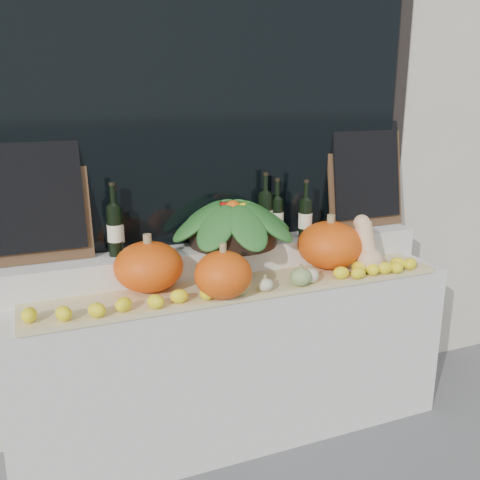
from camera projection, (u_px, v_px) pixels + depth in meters
name	position (u px, v px, depth m)	size (l,w,h in m)	color
storefront_facade	(187.00, 14.00, 3.03)	(7.00, 0.94, 4.50)	beige
display_sill	(235.00, 358.00, 2.88)	(2.30, 0.55, 0.88)	silver
rear_tier	(224.00, 258.00, 2.87)	(2.30, 0.25, 0.16)	silver
straw_bedding	(244.00, 287.00, 2.64)	(2.10, 0.32, 0.03)	tan
pumpkin_left	(149.00, 266.00, 2.53)	(0.33, 0.33, 0.24)	#ED550C
pumpkin_right	(330.00, 245.00, 2.86)	(0.35, 0.35, 0.25)	#ED550C
pumpkin_center	(223.00, 275.00, 2.44)	(0.27, 0.27, 0.22)	#ED550C
butternut_squash	(367.00, 247.00, 2.82)	(0.14, 0.20, 0.29)	#EBBC8A
decorative_gourds	(267.00, 281.00, 2.55)	(0.49, 0.12, 0.14)	#2E671F
lemon_heap	(253.00, 286.00, 2.53)	(2.20, 0.16, 0.06)	yellow
produce_bowl	(233.00, 222.00, 2.82)	(0.71, 0.71, 0.25)	black
wine_bottle_far_left	(115.00, 230.00, 2.62)	(0.08, 0.08, 0.37)	black
wine_bottle_near_left	(116.00, 231.00, 2.64)	(0.08, 0.08, 0.34)	black
wine_bottle_tall	(265.00, 215.00, 2.94)	(0.08, 0.08, 0.36)	black
wine_bottle_near_right	(277.00, 217.00, 2.97)	(0.08, 0.08, 0.33)	black
wine_bottle_far_right	(305.00, 218.00, 2.95)	(0.08, 0.08, 0.32)	black
chalkboard_left	(34.00, 195.00, 2.48)	(0.50, 0.13, 0.61)	#4C331E
chalkboard_right	(366.00, 173.00, 3.15)	(0.50, 0.13, 0.61)	#4C331E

